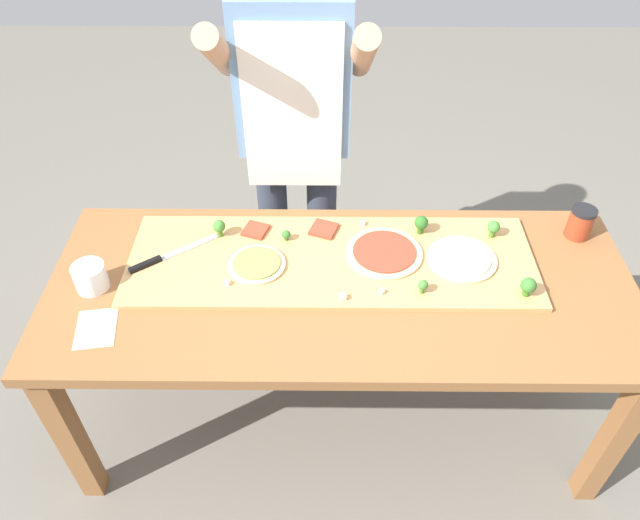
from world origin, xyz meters
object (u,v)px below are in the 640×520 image
Objects in this scene: broccoli_floret_center_left at (494,228)px; pizza_whole_tomato_red at (384,253)px; broccoli_floret_back_right at (421,223)px; broccoli_floret_front_mid at (528,286)px; cook_center at (294,121)px; sauce_jar at (580,223)px; pizza_slice_near_left at (256,230)px; pizza_slice_center at (324,229)px; broccoli_floret_center_right at (423,285)px; cheese_crumble_a at (363,223)px; chefs_knife at (162,258)px; recipe_note at (96,328)px; prep_table at (341,303)px; flour_cup at (91,278)px; pizza_whole_cheese_artichoke at (462,259)px; cheese_crumble_c at (227,283)px; cheese_crumble_d at (382,291)px; broccoli_floret_back_mid at (286,235)px; pizza_whole_pesto_green at (257,264)px; cheese_crumble_b at (342,297)px; broccoli_floret_front_right at (219,227)px.

pizza_whole_tomato_red is at bearing -165.85° from broccoli_floret_center_left.
pizza_whole_tomato_red is 3.71× the size of broccoli_floret_back_right.
broccoli_floret_front_mid is 0.04× the size of cook_center.
broccoli_floret_front_mid is at bearing -40.76° from cook_center.
pizza_slice_near_left is at bearing -179.45° from sauce_jar.
sauce_jar reaches higher than pizza_slice_center.
broccoli_floret_center_right is 3.32× the size of cheese_crumble_a.
cook_center is at bearing 108.26° from pizza_slice_center.
chefs_knife is 0.32m from recipe_note.
flour_cup is at bearing -178.44° from prep_table.
broccoli_floret_center_right is at bearing -59.07° from pizza_whole_tomato_red.
pizza_whole_cheese_artichoke reaches higher than pizza_slice_near_left.
broccoli_floret_center_right is at bearing -56.44° from cook_center.
pizza_whole_cheese_artichoke is 0.71m from pizza_slice_near_left.
cheese_crumble_c is at bearing -163.90° from pizza_whole_tomato_red.
sauce_jar is (0.70, 0.31, 0.03)m from cheese_crumble_d.
cheese_crumble_a is (0.67, 0.18, 0.00)m from chefs_knife.
broccoli_floret_back_mid is at bearing -162.78° from cheese_crumble_a.
pizza_slice_near_left is 0.52× the size of recipe_note.
pizza_whole_pesto_green and cheese_crumble_d have the same top height.
broccoli_floret_center_left reaches higher than prep_table.
broccoli_floret_back_mid is at bearing -21.58° from pizza_slice_near_left.
cook_center is at bearing 124.53° from pizza_whole_tomato_red.
sauce_jar reaches higher than broccoli_floret_front_mid.
pizza_whole_tomato_red is at bearing 55.13° from cheese_crumble_b.
broccoli_floret_back_mid reaches higher than prep_table.
broccoli_floret_front_mid is 1.35× the size of broccoli_floret_center_right.
flour_cup is (-1.19, -0.11, 0.01)m from pizza_whole_cheese_artichoke.
cheese_crumble_d is at bearing -39.08° from broccoli_floret_back_mid.
broccoli_floret_front_mid is at bearing -18.61° from broccoli_floret_back_mid.
broccoli_floret_front_right is at bearing 132.82° from pizza_whole_pesto_green.
pizza_slice_center is 0.78m from flour_cup.
pizza_whole_pesto_green is at bearing 171.67° from broccoli_floret_front_mid.
pizza_whole_cheese_artichoke is at bearing -8.24° from broccoli_floret_front_right.
broccoli_floret_back_mid is at bearing -176.94° from sauce_jar.
broccoli_floret_back_right is at bearing -37.43° from cook_center.
broccoli_floret_center_right reaches higher than cheese_crumble_c.
cheese_crumble_a is 0.94m from recipe_note.
pizza_whole_pesto_green reaches higher than pizza_slice_center.
broccoli_floret_front_mid reaches higher than pizza_whole_tomato_red.
broccoli_floret_back_mid reaches higher than pizza_whole_pesto_green.
chefs_knife reaches higher than prep_table.
recipe_note is at bearing -171.04° from cheese_crumble_d.
pizza_slice_center is at bearing 154.08° from broccoli_floret_front_mid.
chefs_knife is at bearing -153.91° from pizza_slice_near_left.
flour_cup is 0.68× the size of recipe_note.
cheese_crumble_a is 0.13× the size of sauce_jar.
pizza_whole_cheese_artichoke is at bearing -40.27° from cook_center.
broccoli_floret_center_right is 3.20× the size of cheese_crumble_c.
pizza_slice_center is at bearing 161.95° from pizza_whole_cheese_artichoke.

